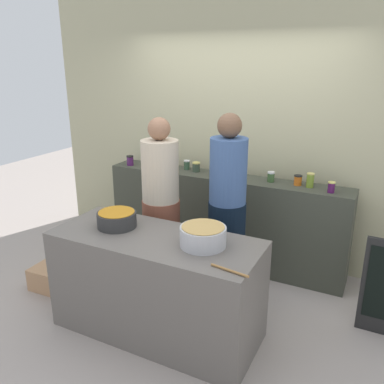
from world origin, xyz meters
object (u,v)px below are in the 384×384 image
(preserve_jar_4, at_px, (216,171))
(preserve_jar_8, at_px, (331,187))
(preserve_jar_2, at_px, (187,165))
(preserve_jar_5, at_px, (271,177))
(wooden_spoon, at_px, (230,270))
(preserve_jar_7, at_px, (310,180))
(preserve_jar_1, at_px, (167,164))
(cook_with_tongs, at_px, (161,216))
(cook_in_cap, at_px, (227,218))
(preserve_jar_6, at_px, (298,180))
(cooking_pot_center, at_px, (203,236))
(cooking_pot_left, at_px, (117,219))
(preserve_jar_3, at_px, (196,167))
(preserve_jar_0, at_px, (130,160))
(bread_crate, at_px, (55,279))

(preserve_jar_4, relative_size, preserve_jar_8, 1.13)
(preserve_jar_2, height_order, preserve_jar_5, same)
(wooden_spoon, bearing_deg, preserve_jar_2, 125.32)
(preserve_jar_2, relative_size, preserve_jar_7, 0.74)
(preserve_jar_1, bearing_deg, wooden_spoon, -48.62)
(preserve_jar_7, bearing_deg, cook_with_tongs, -146.43)
(preserve_jar_7, relative_size, cook_in_cap, 0.08)
(preserve_jar_5, xyz_separation_m, preserve_jar_7, (0.39, -0.01, 0.02))
(preserve_jar_6, bearing_deg, preserve_jar_7, -8.05)
(cooking_pot_center, bearing_deg, preserve_jar_5, 85.49)
(preserve_jar_4, height_order, wooden_spoon, preserve_jar_4)
(preserve_jar_7, distance_m, cooking_pot_center, 1.47)
(preserve_jar_6, relative_size, cooking_pot_left, 0.31)
(preserve_jar_4, xyz_separation_m, wooden_spoon, (0.81, -1.60, -0.19))
(preserve_jar_4, height_order, preserve_jar_7, preserve_jar_7)
(preserve_jar_1, height_order, cooking_pot_center, preserve_jar_1)
(cooking_pot_left, xyz_separation_m, cooking_pot_center, (0.80, -0.00, 0.01))
(cooking_pot_center, bearing_deg, preserve_jar_4, 109.94)
(preserve_jar_3, bearing_deg, cooking_pot_center, -61.84)
(preserve_jar_3, height_order, cook_with_tongs, cook_with_tongs)
(preserve_jar_0, xyz_separation_m, preserve_jar_7, (2.07, 0.08, 0.01))
(preserve_jar_8, xyz_separation_m, cook_with_tongs, (-1.43, -0.73, -0.28))
(preserve_jar_5, relative_size, cook_with_tongs, 0.06)
(preserve_jar_8, xyz_separation_m, bread_crate, (-2.38, -1.25, -0.95))
(preserve_jar_7, bearing_deg, cook_in_cap, -132.38)
(preserve_jar_8, height_order, cooking_pot_center, preserve_jar_8)
(preserve_jar_1, height_order, preserve_jar_3, preserve_jar_1)
(cooking_pot_center, xyz_separation_m, cook_in_cap, (-0.10, 0.72, -0.13))
(preserve_jar_4, relative_size, cooking_pot_left, 0.36)
(preserve_jar_6, distance_m, cook_with_tongs, 1.40)
(preserve_jar_1, bearing_deg, preserve_jar_2, 29.31)
(preserve_jar_0, distance_m, preserve_jar_3, 0.83)
(preserve_jar_3, relative_size, cooking_pot_center, 0.31)
(preserve_jar_5, relative_size, cooking_pot_left, 0.32)
(wooden_spoon, distance_m, cook_with_tongs, 1.34)
(preserve_jar_8, distance_m, cooking_pot_left, 2.00)
(preserve_jar_1, height_order, preserve_jar_8, preserve_jar_1)
(cook_in_cap, bearing_deg, preserve_jar_4, 122.41)
(preserve_jar_8, distance_m, cook_with_tongs, 1.63)
(preserve_jar_6, distance_m, cooking_pot_center, 1.45)
(preserve_jar_7, xyz_separation_m, bread_crate, (-2.17, -1.33, -0.97))
(preserve_jar_8, xyz_separation_m, cooking_pot_center, (-0.71, -1.30, -0.12))
(preserve_jar_6, distance_m, bread_crate, 2.63)
(preserve_jar_3, bearing_deg, bread_crate, -124.43)
(cooking_pot_left, relative_size, cooking_pot_center, 0.93)
(preserve_jar_2, height_order, preserve_jar_7, preserve_jar_7)
(preserve_jar_1, bearing_deg, preserve_jar_6, 2.81)
(cooking_pot_center, height_order, bread_crate, cooking_pot_center)
(preserve_jar_4, bearing_deg, bread_crate, -132.88)
(cook_in_cap, bearing_deg, cooking_pot_center, -82.38)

